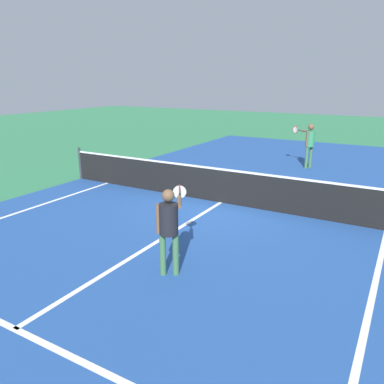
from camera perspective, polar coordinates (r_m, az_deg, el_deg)
name	(u,v)px	position (r m, az deg, el deg)	size (l,w,h in m)	color
ground_plane	(221,202)	(10.49, 4.36, -1.58)	(60.00, 60.00, 0.00)	#337F51
court_surface_inbounds	(221,202)	(10.49, 4.36, -1.57)	(10.62, 24.40, 0.00)	#234C93
line_service_near	(15,329)	(5.96, -25.05, -18.12)	(8.22, 0.10, 0.01)	white
line_center_service	(153,244)	(7.91, -5.87, -7.77)	(0.10, 6.40, 0.01)	white
net	(221,185)	(10.35, 4.42, 1.02)	(10.67, 0.09, 1.07)	#33383D
player_near	(169,223)	(6.38, -3.47, -4.63)	(0.59, 1.12, 1.53)	#3F7247
player_far	(309,141)	(15.10, 17.20, 7.36)	(1.03, 0.87, 1.67)	#3F7247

